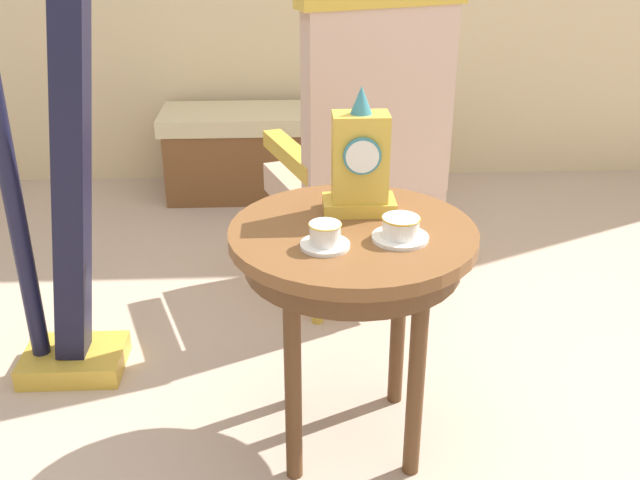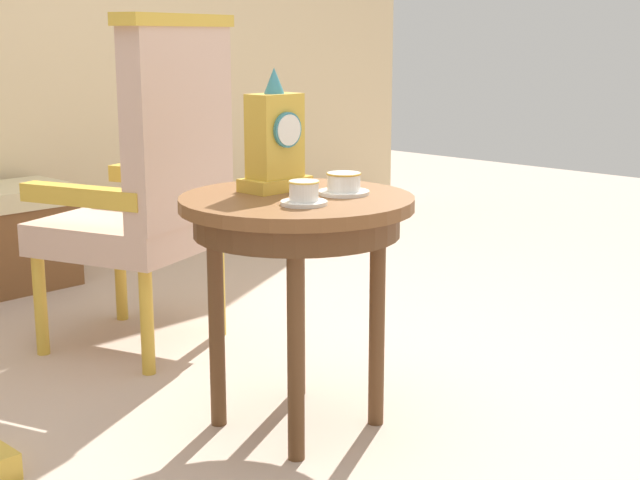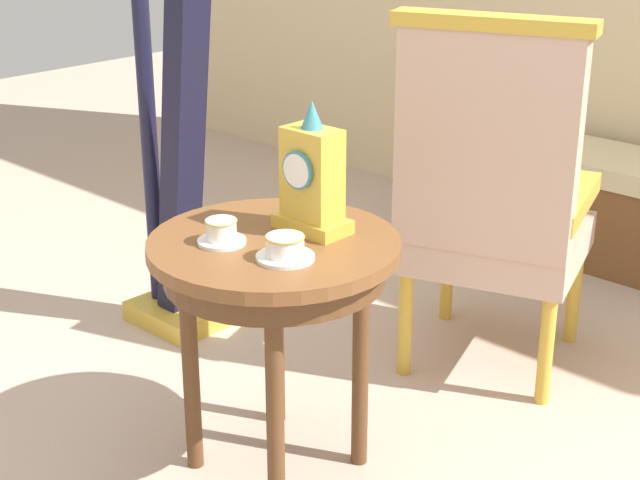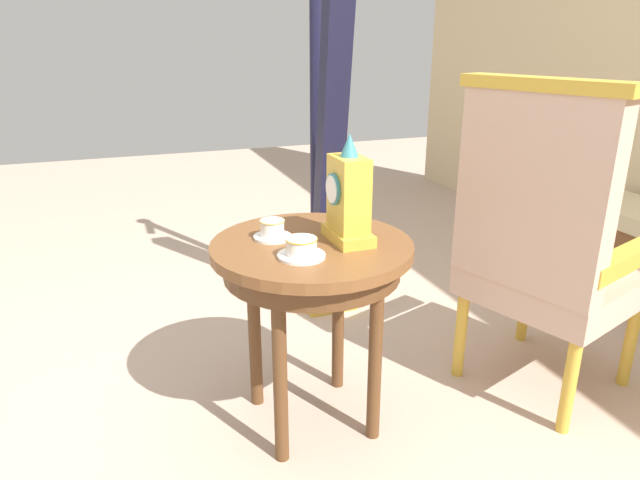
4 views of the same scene
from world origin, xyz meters
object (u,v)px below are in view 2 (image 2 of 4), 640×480
teacup_left (304,194)px  mantel_clock (275,142)px  armchair (152,181)px  side_table (296,227)px  teacup_right (344,184)px

teacup_left → mantel_clock: bearing=64.6°
teacup_left → armchair: (0.18, 0.91, -0.09)m
side_table → armchair: bearing=82.2°
teacup_left → armchair: armchair is taller
side_table → teacup_left: size_ratio=5.43×
side_table → mantel_clock: (0.03, 0.11, 0.22)m
teacup_left → armchair: bearing=78.6°
mantel_clock → side_table: bearing=-104.2°
side_table → teacup_right: (0.11, -0.07, 0.11)m
teacup_left → armchair: 0.93m
side_table → teacup_right: bearing=-32.2°
side_table → armchair: size_ratio=0.57×
mantel_clock → teacup_left: bearing=-115.4°
side_table → armchair: (0.11, 0.81, 0.02)m
teacup_right → mantel_clock: 0.23m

